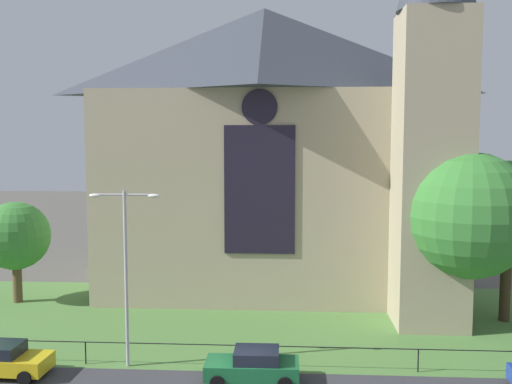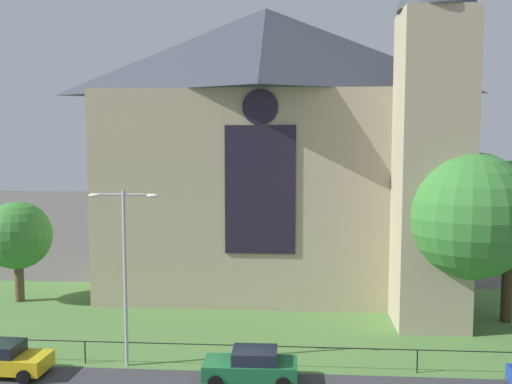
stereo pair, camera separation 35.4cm
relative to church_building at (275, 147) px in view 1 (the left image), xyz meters
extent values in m
plane|color=#56544C|center=(-0.78, -7.06, -10.27)|extent=(160.00, 160.00, 0.00)
cube|color=#517F3D|center=(-0.78, -9.06, -10.27)|extent=(120.00, 20.00, 0.01)
cube|color=tan|center=(-0.77, 0.63, -3.27)|extent=(22.00, 12.00, 14.00)
pyramid|color=#383D47|center=(-0.77, 0.63, 6.73)|extent=(22.00, 12.00, 6.00)
cube|color=black|center=(-0.77, -5.42, -2.57)|extent=(4.40, 0.16, 8.00)
cylinder|color=black|center=(-0.77, -5.42, 2.53)|extent=(2.20, 0.15, 2.20)
cube|color=tan|center=(9.23, -7.37, -1.27)|extent=(4.00, 4.00, 18.00)
cylinder|color=black|center=(-0.77, -14.56, -9.17)|extent=(31.77, 0.05, 0.05)
cylinder|color=black|center=(-8.72, -14.56, -9.72)|extent=(0.06, 0.07, 1.10)
cylinder|color=black|center=(-0.77, -14.56, -9.72)|extent=(0.07, 0.07, 1.10)
cylinder|color=black|center=(7.17, -14.56, -9.72)|extent=(0.06, 0.07, 1.10)
cylinder|color=brown|center=(11.11, -8.60, -8.27)|extent=(0.74, 0.74, 4.00)
sphere|color=#387F33|center=(11.11, -8.60, -3.63)|extent=(7.05, 7.05, 7.05)
cylinder|color=brown|center=(-16.99, -4.36, -8.88)|extent=(0.60, 0.60, 2.79)
sphere|color=#387F33|center=(-16.99, -4.36, -5.80)|extent=(4.49, 4.49, 4.49)
cylinder|color=#423021|center=(13.99, -6.42, -8.21)|extent=(0.62, 0.62, 4.13)
sphere|color=#387F33|center=(13.99, -6.42, -3.79)|extent=(6.26, 6.26, 6.26)
cylinder|color=#B2B2B7|center=(-6.61, -14.66, -6.03)|extent=(0.16, 0.16, 8.49)
cylinder|color=#B2B2B7|center=(-7.31, -14.66, -1.98)|extent=(1.40, 0.10, 0.10)
cylinder|color=#B2B2B7|center=(-5.91, -14.66, -1.98)|extent=(1.40, 0.10, 0.10)
ellipsoid|color=white|center=(-8.01, -14.66, -2.03)|extent=(0.57, 0.26, 0.20)
ellipsoid|color=white|center=(-5.21, -14.66, -2.03)|extent=(0.57, 0.26, 0.20)
cube|color=gold|center=(-12.02, -16.11, -9.66)|extent=(4.27, 1.97, 0.70)
cylinder|color=black|center=(-10.52, -15.27, -9.95)|extent=(0.65, 0.25, 0.64)
cylinder|color=black|center=(-10.59, -17.07, -9.95)|extent=(0.65, 0.25, 0.64)
cube|color=#196033|center=(-0.52, -16.11, -9.66)|extent=(4.22, 1.84, 0.70)
cube|color=black|center=(-0.32, -16.11, -9.04)|extent=(2.02, 1.62, 0.55)
cylinder|color=black|center=(-1.98, -17.02, -9.95)|extent=(0.64, 0.23, 0.64)
cylinder|color=black|center=(-2.00, -15.22, -9.95)|extent=(0.64, 0.23, 0.64)
cylinder|color=black|center=(0.96, -17.00, -9.95)|extent=(0.64, 0.23, 0.64)
cylinder|color=black|center=(0.94, -15.20, -9.95)|extent=(0.64, 0.23, 0.64)
camera|label=1|loc=(1.20, -41.35, 0.74)|focal=40.92mm
camera|label=2|loc=(1.55, -41.33, 0.74)|focal=40.92mm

